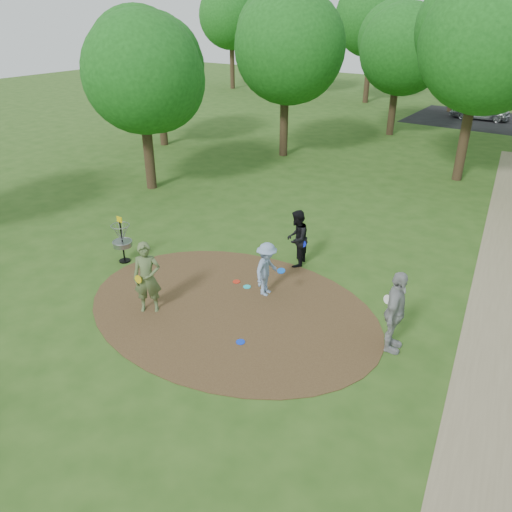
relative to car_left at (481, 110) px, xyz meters
The scene contains 13 objects.
ground 30.16m from the car_left, 89.19° to the right, with size 100.00×100.00×0.00m, color #2D5119.
dirt_clearing 30.16m from the car_left, 89.19° to the right, with size 8.40×8.40×0.02m, color #47301C.
footpath 29.00m from the car_left, 76.17° to the right, with size 2.00×40.00×0.01m, color #8C7A5B.
player_observer_with_disc 31.46m from the car_left, 92.39° to the right, with size 0.87×0.82×1.99m.
player_throwing_with_disc 28.97m from the car_left, 88.43° to the right, with size 0.98×1.08×1.59m.
player_walking_with_disc 26.95m from the car_left, 88.77° to the right, with size 0.89×1.03×1.82m.
player_waiting_with_disc 29.76m from the car_left, 81.05° to the right, with size 0.68×1.27×2.06m.
disc_ground_cyan 28.99m from the car_left, 89.73° to the right, with size 0.22×0.22×0.02m, color #1CD5E1.
disc_ground_blue 31.29m from the car_left, 87.16° to the right, with size 0.22×0.22×0.02m, color #0D36E9.
disc_ground_red 28.92m from the car_left, 90.59° to the right, with size 0.22×0.22×0.02m, color red.
car_left is the anchor object (origin of this frame).
disc_golf_basket 30.13m from the car_left, 97.77° to the right, with size 0.63×0.63×1.54m.
tree_ring 21.34m from the car_left, 79.31° to the right, with size 37.09×45.72×9.64m.
Camera 1 is at (7.04, -9.02, 7.36)m, focal length 35.00 mm.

